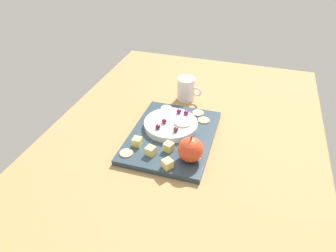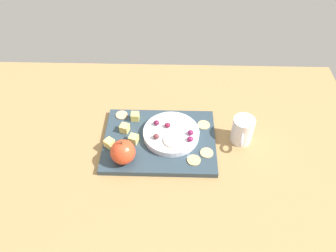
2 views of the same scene
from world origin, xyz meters
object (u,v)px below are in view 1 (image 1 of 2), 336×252
Objects in this scene: apple_whole at (191,150)px; cheese_cube_3 at (169,147)px; cheese_cube_2 at (137,142)px; cracker_0 at (204,120)px; grape_3 at (158,127)px; serving_dish at (171,124)px; cracker_1 at (166,108)px; apple_slice_0 at (183,122)px; platter at (172,136)px; grape_0 at (164,121)px; cup at (186,89)px; grape_1 at (176,129)px; grape_2 at (186,113)px; cheese_cube_1 at (166,163)px; cracker_2 at (198,113)px; cheese_cube_0 at (151,151)px; grape_4 at (179,111)px; cracker_3 at (126,153)px.

cheese_cube_3 is (2.23, 7.31, -2.44)cm from apple_whole.
cheese_cube_2 is (1.77, 17.37, -2.44)cm from apple_whole.
grape_3 reaches higher than cracker_0.
serving_dish reaches higher than cracker_1.
cheese_cube_2 is at bearing 139.04° from apple_slice_0.
platter is 13.59× the size of cheese_cube_3.
cheese_cube_3 is at bearing -155.60° from grape_0.
cup is (21.84, 4.51, 0.28)cm from apple_slice_0.
grape_1 is at bearing -1.60° from cheese_cube_3.
cup is (16.61, 4.25, -0.19)cm from grape_2.
cheese_cube_3 is at bearing 11.41° from cheese_cube_1.
platter is 15.72cm from cracker_2.
cheese_cube_1 is at bearing -123.18° from cheese_cube_0.
cheese_cube_3 is at bearing -87.37° from cheese_cube_2.
cracker_0 is (22.20, -11.63, -1.11)cm from cheese_cube_0.
apple_slice_0 is (5.29, -0.96, -0.55)cm from grape_1.
cracker_1 is 1.00× the size of cracker_2.
grape_0 is at bearing 19.30° from cheese_cube_1.
cup reaches higher than cheese_cube_3.
grape_4 is (17.85, 1.75, 1.59)cm from cheese_cube_3.
grape_2 reaches higher than serving_dish.
cracker_3 is (-27.79, 3.95, 0.00)cm from cracker_1.
cracker_0 is 13.79cm from grape_1.
apple_whole is 3.95× the size of grape_4.
cheese_cube_0 is at bearing -173.00° from cracker_1.
cracker_0 is 4.96cm from cracker_2.
cheese_cube_0 and cheese_cube_2 have the same top height.
grape_4 reaches higher than platter.
platter is 13.59× the size of cheese_cube_2.
cheese_cube_1 is 26.78cm from cracker_0.
cracker_2 is 2.13× the size of grape_1.
cheese_cube_3 reaches higher than cracker_2.
cracker_3 is at bearing 156.34° from grape_0.
cheese_cube_0 is (-11.49, 3.23, 2.22)cm from platter.
cracker_1 is at bearing 41.75° from apple_slice_0.
apple_slice_0 is at bearing -40.96° from cheese_cube_2.
cup is (27.37, -2.41, -0.20)cm from grape_3.
cheese_cube_3 is 7.36cm from grape_1.
cheese_cube_3 is 0.65× the size of cracker_2.
grape_4 is (10.68, 1.95, -0.07)cm from grape_1.
apple_whole is 19.61cm from cracker_3.
cracker_1 is at bearing 31.42° from apple_whole.
platter is 5.95× the size of apple_slice_0.
serving_dish is 19.28cm from cracker_3.
cheese_cube_0 is at bearing 155.52° from grape_1.
grape_3 is at bearing 174.97° from cup.
cup reaches higher than cracker_0.
grape_2 is (17.69, -0.91, 1.57)cm from cheese_cube_3.
apple_whole is 20.94cm from grape_2.
cheese_cube_1 is 41.95cm from cup.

